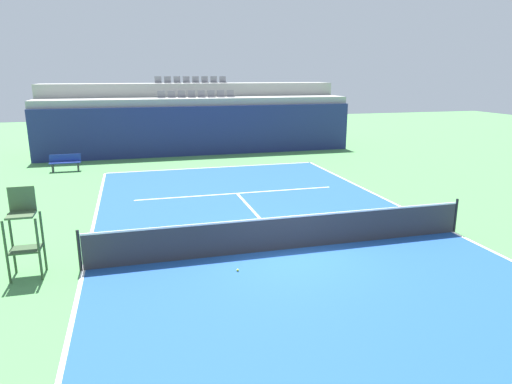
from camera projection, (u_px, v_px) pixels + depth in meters
name	position (u px, v px, depth m)	size (l,w,h in m)	color
ground_plane	(288.00, 249.00, 12.91)	(80.00, 80.00, 0.00)	#4C8C4C
court_surface	(288.00, 249.00, 12.91)	(11.00, 24.00, 0.01)	#1E4C99
baseline_far	(213.00, 167.00, 24.06)	(11.00, 0.10, 0.00)	white
sideline_left	(83.00, 270.00, 11.52)	(0.10, 24.00, 0.00)	white
sideline_right	(452.00, 232.00, 14.30)	(0.10, 24.00, 0.00)	white
service_line_far	(237.00, 193.00, 18.88)	(8.26, 0.10, 0.00)	white
centre_service_line	(258.00, 216.00, 15.89)	(0.10, 6.40, 0.00)	white
back_wall	(201.00, 131.00, 27.40)	(19.01, 0.30, 2.94)	navy
stands_tier_lower	(198.00, 125.00, 28.60)	(19.01, 2.40, 3.36)	#9E9E99
stands_tier_upper	(192.00, 115.00, 30.74)	(19.01, 2.40, 4.19)	#9E9E99
seating_row_lower	(197.00, 96.00, 28.24)	(4.73, 0.44, 0.44)	slate
seating_row_upper	(191.00, 81.00, 30.27)	(4.73, 0.44, 0.44)	slate
tennis_net	(288.00, 232.00, 12.78)	(11.08, 0.08, 1.07)	black
umpire_chair	(24.00, 230.00, 10.96)	(0.76, 0.66, 2.20)	#334C2D
player_bench	(65.00, 161.00, 23.11)	(1.50, 0.40, 0.85)	navy
tennis_ball_0	(238.00, 270.00, 11.44)	(0.07, 0.07, 0.07)	#CCE033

